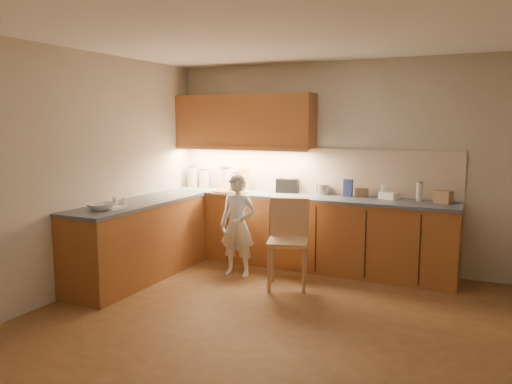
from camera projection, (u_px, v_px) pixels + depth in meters
room at (279, 140)px, 4.52m from camera, size 4.54×4.50×2.62m
l_counter at (249, 234)px, 6.20m from camera, size 3.77×2.62×0.92m
backsplash at (311, 171)px, 6.52m from camera, size 3.75×0.02×0.58m
upper_cabinets at (244, 121)px, 6.67m from camera, size 1.95×0.36×0.73m
pizza_on_board at (229, 191)px, 6.52m from camera, size 0.51×0.51×0.21m
child at (238, 226)px, 5.96m from camera, size 0.46×0.32×1.22m
wooden_chair at (289, 236)px, 5.60m from camera, size 0.55×0.55×0.98m
mixing_bowl at (101, 207)px, 5.26m from camera, size 0.36×0.36×0.07m
canister_a at (193, 176)px, 7.13m from camera, size 0.15×0.15×0.31m
canister_b at (204, 178)px, 7.11m from camera, size 0.15×0.15×0.26m
canister_c at (227, 178)px, 6.91m from camera, size 0.17×0.17×0.31m
canister_d at (239, 180)px, 6.87m from camera, size 0.15×0.15×0.24m
oil_jug at (244, 178)px, 6.78m from camera, size 0.12×0.09×0.35m
toaster at (287, 185)px, 6.54m from camera, size 0.31×0.21×0.19m
steel_pot at (323, 189)px, 6.37m from camera, size 0.17×0.17×0.13m
blue_box at (348, 188)px, 6.20m from camera, size 0.11×0.08×0.22m
card_box_a at (362, 193)px, 6.17m from camera, size 0.18×0.15×0.11m
white_bottle at (384, 192)px, 6.04m from camera, size 0.07×0.07×0.16m
flat_pack at (389, 196)px, 6.00m from camera, size 0.25×0.21×0.08m
tall_jar at (419, 191)px, 5.84m from camera, size 0.07×0.07×0.23m
card_box_b at (443, 197)px, 5.69m from camera, size 0.22×0.20×0.14m
dough_cloth at (110, 207)px, 5.35m from camera, size 0.31×0.25×0.02m
spice_jar_a at (115, 200)px, 5.66m from camera, size 0.07×0.07×0.07m
spice_jar_b at (124, 202)px, 5.49m from camera, size 0.07×0.07×0.09m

